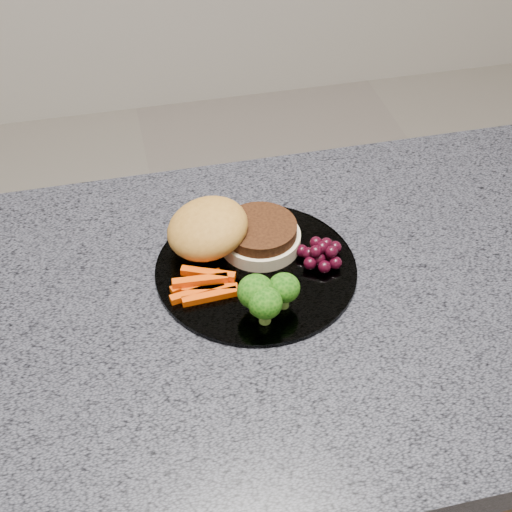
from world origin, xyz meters
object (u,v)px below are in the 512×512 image
Objects in this scene: plate at (256,269)px; burger at (226,234)px; island_cabinet at (233,500)px; grape_bunch at (321,253)px.

plate is 1.46× the size of burger.
island_cabinet is 4.62× the size of plate.
island_cabinet is 0.51m from burger.
grape_bunch is (0.11, -0.05, -0.01)m from burger.
burger is at bearing 76.98° from island_cabinet.
grape_bunch is at bearing 20.59° from island_cabinet.
island_cabinet is at bearing -101.93° from burger.
plate is at bearing 47.63° from island_cabinet.
grape_bunch is at bearing -4.17° from plate.
island_cabinet is 0.48m from plate.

